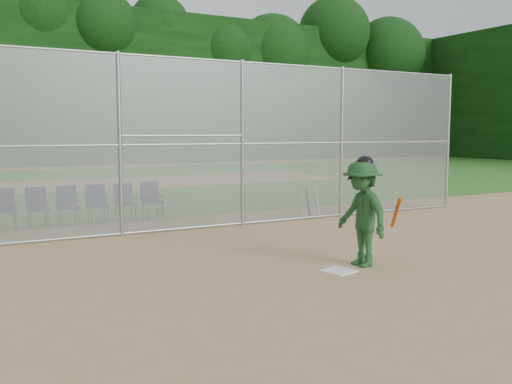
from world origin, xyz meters
TOP-DOWN VIEW (x-y plane):
  - ground at (0.00, 0.00)m, footprint 100.00×100.00m
  - grass_strip at (0.00, 18.00)m, footprint 100.00×100.00m
  - dirt_patch_far at (0.00, 18.00)m, footprint 24.00×24.00m
  - backstop_fence at (0.00, 5.00)m, footprint 16.09×0.09m
  - treeline at (0.00, 20.00)m, footprint 81.00×60.00m
  - home_plate at (0.20, 0.07)m, footprint 0.59×0.59m
  - batter_at_plate at (0.79, 0.21)m, footprint 0.96×1.30m
  - water_cooler at (4.77, 4.95)m, footprint 0.37×0.37m
  - spare_bats at (3.09, 5.23)m, footprint 0.66×0.32m
  - chair_1 at (-4.18, 7.01)m, footprint 0.54×0.52m
  - chair_2 at (-3.46, 7.01)m, footprint 0.54×0.52m
  - chair_3 at (-2.75, 7.01)m, footprint 0.54×0.52m
  - chair_4 at (-2.04, 7.01)m, footprint 0.54×0.52m
  - chair_5 at (-1.33, 7.01)m, footprint 0.54×0.52m
  - chair_6 at (-0.62, 7.01)m, footprint 0.54×0.52m

SIDE VIEW (x-z plane):
  - ground at x=0.00m, z-range 0.00..0.00m
  - grass_strip at x=0.00m, z-range 0.01..0.01m
  - dirt_patch_far at x=0.00m, z-range 0.01..0.01m
  - home_plate at x=0.20m, z-range 0.00..0.02m
  - water_cooler at x=4.77m, z-range 0.00..0.47m
  - spare_bats at x=3.09m, z-range 0.00..0.84m
  - chair_1 at x=-4.18m, z-range 0.00..0.96m
  - chair_2 at x=-3.46m, z-range 0.00..0.96m
  - chair_3 at x=-2.75m, z-range 0.00..0.96m
  - chair_4 at x=-2.04m, z-range 0.00..0.96m
  - chair_5 at x=-1.33m, z-range 0.00..0.96m
  - chair_6 at x=-0.62m, z-range 0.00..0.96m
  - batter_at_plate at x=0.79m, z-range -0.03..1.86m
  - backstop_fence at x=0.00m, z-range 0.07..4.07m
  - treeline at x=0.00m, z-range 0.00..11.00m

